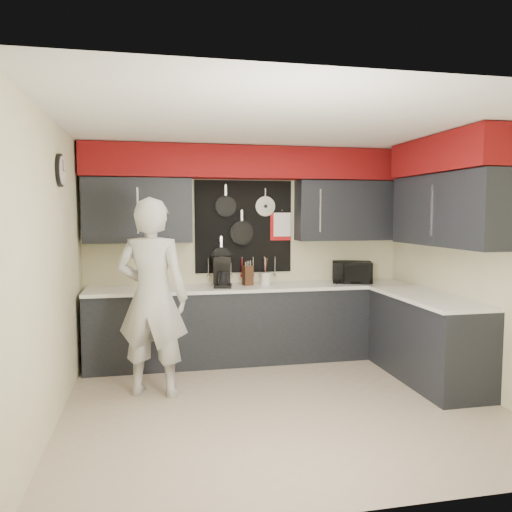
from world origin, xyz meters
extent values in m
plane|color=tan|center=(0.00, 0.00, 0.00)|extent=(4.00, 4.00, 0.00)
cube|color=beige|center=(0.00, 1.75, 1.30)|extent=(4.00, 0.01, 2.60)
cube|color=black|center=(-1.33, 1.59, 1.83)|extent=(1.24, 0.32, 0.75)
cube|color=black|center=(1.28, 1.59, 1.83)|extent=(1.34, 0.32, 0.75)
cube|color=maroon|center=(0.00, 1.57, 2.40)|extent=(3.94, 0.36, 0.38)
cube|color=black|center=(-0.05, 1.74, 1.62)|extent=(1.22, 0.03, 1.15)
cylinder|color=black|center=(-0.28, 1.70, 1.88)|extent=(0.26, 0.04, 0.26)
cylinder|color=black|center=(-0.08, 1.70, 1.55)|extent=(0.30, 0.04, 0.30)
cylinder|color=black|center=(-0.34, 1.70, 1.24)|extent=(0.27, 0.04, 0.27)
cylinder|color=silver|center=(0.22, 1.70, 1.88)|extent=(0.25, 0.02, 0.25)
cube|color=#B10D13|center=(0.42, 1.72, 1.62)|extent=(0.26, 0.01, 0.34)
cube|color=white|center=(0.44, 1.70, 1.65)|extent=(0.22, 0.01, 0.30)
cylinder|color=silver|center=(-0.50, 1.71, 1.13)|extent=(0.01, 0.01, 0.20)
cylinder|color=silver|center=(-0.36, 1.71, 1.13)|extent=(0.01, 0.01, 0.20)
cylinder|color=silver|center=(-0.22, 1.71, 1.13)|extent=(0.01, 0.01, 0.20)
cylinder|color=silver|center=(-0.08, 1.71, 1.13)|extent=(0.01, 0.01, 0.20)
cylinder|color=silver|center=(0.07, 1.71, 1.13)|extent=(0.01, 0.01, 0.20)
cylinder|color=silver|center=(0.21, 1.71, 1.13)|extent=(0.01, 0.01, 0.20)
cylinder|color=silver|center=(0.35, 1.71, 1.13)|extent=(0.01, 0.01, 0.20)
cube|color=beige|center=(2.00, 0.00, 1.30)|extent=(0.01, 3.50, 2.60)
cube|color=black|center=(1.84, 0.30, 1.83)|extent=(0.32, 1.70, 0.75)
cube|color=maroon|center=(1.82, 0.30, 2.40)|extent=(0.36, 1.70, 0.38)
cube|color=beige|center=(-2.00, 0.00, 1.30)|extent=(0.01, 3.50, 2.60)
cylinder|color=black|center=(-1.98, 0.40, 2.18)|extent=(0.04, 0.30, 0.30)
cylinder|color=white|center=(-1.96, 0.40, 2.18)|extent=(0.01, 0.26, 0.26)
cube|color=black|center=(0.00, 1.45, 0.44)|extent=(3.90, 0.60, 0.88)
cube|color=white|center=(0.00, 1.44, 0.90)|extent=(3.90, 0.63, 0.04)
cube|color=black|center=(1.70, 0.35, 0.44)|extent=(0.60, 1.60, 0.88)
cube|color=white|center=(1.69, 0.35, 0.90)|extent=(0.63, 1.60, 0.04)
cube|color=black|center=(0.00, 1.19, 0.05)|extent=(3.90, 0.06, 0.10)
imported|color=black|center=(1.28, 1.44, 1.05)|extent=(0.56, 0.46, 0.27)
cube|color=#382011|center=(-0.04, 1.48, 1.04)|extent=(0.13, 0.13, 0.24)
cylinder|color=silver|center=(0.17, 1.48, 1.00)|extent=(0.12, 0.12, 0.15)
cube|color=black|center=(-0.36, 1.38, 0.94)|extent=(0.24, 0.28, 0.03)
cube|color=black|center=(-0.36, 1.47, 1.11)|extent=(0.21, 0.11, 0.33)
cube|color=black|center=(-0.36, 1.38, 1.25)|extent=(0.24, 0.28, 0.07)
cylinder|color=black|center=(-0.36, 1.36, 1.03)|extent=(0.12, 0.12, 0.16)
imported|color=beige|center=(-1.18, 0.50, 0.97)|extent=(0.82, 0.67, 1.95)
camera|label=1|loc=(-1.17, -4.42, 1.79)|focal=35.00mm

